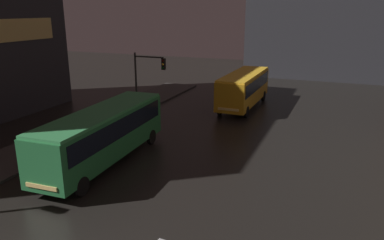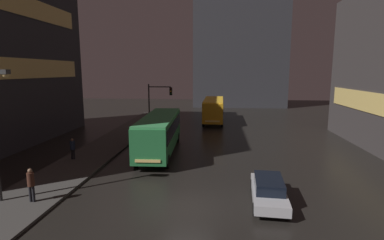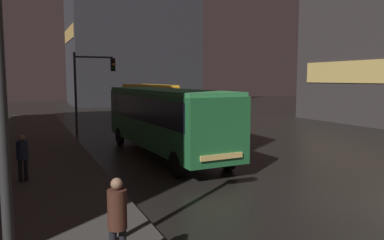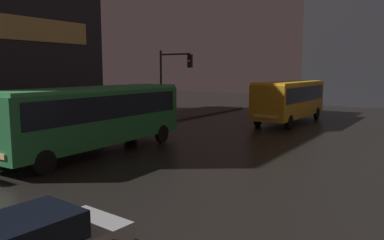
# 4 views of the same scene
# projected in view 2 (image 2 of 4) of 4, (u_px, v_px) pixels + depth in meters

# --- Properties ---
(ground_plane) EXTENTS (120.00, 120.00, 0.00)m
(ground_plane) POSITION_uv_depth(u_px,v_px,m) (188.00, 207.00, 15.68)
(ground_plane) COLOR black
(sidewalk_left) EXTENTS (4.00, 48.00, 0.15)m
(sidewalk_left) POSITION_uv_depth(u_px,v_px,m) (98.00, 151.00, 26.31)
(sidewalk_left) COLOR #3D3A38
(sidewalk_left) RESTS_ON ground
(building_far_backdrop) EXTENTS (18.07, 12.00, 27.37)m
(building_far_backdrop) POSITION_uv_depth(u_px,v_px,m) (239.00, 38.00, 61.13)
(building_far_backdrop) COLOR #2D2D33
(building_far_backdrop) RESTS_ON ground
(bus_near) EXTENTS (3.01, 10.89, 3.28)m
(bus_near) POSITION_uv_depth(u_px,v_px,m) (160.00, 130.00, 25.69)
(bus_near) COLOR #236B38
(bus_near) RESTS_ON ground
(bus_far) EXTENTS (2.71, 9.65, 3.24)m
(bus_far) POSITION_uv_depth(u_px,v_px,m) (214.00, 108.00, 41.26)
(bus_far) COLOR orange
(bus_far) RESTS_ON ground
(car_taxi) EXTENTS (2.03, 4.81, 1.37)m
(car_taxi) POSITION_uv_depth(u_px,v_px,m) (268.00, 190.00, 16.18)
(car_taxi) COLOR #B7B7BC
(car_taxi) RESTS_ON ground
(pedestrian_near) EXTENTS (0.49, 0.49, 1.84)m
(pedestrian_near) POSITION_uv_depth(u_px,v_px,m) (31.00, 182.00, 15.84)
(pedestrian_near) COLOR black
(pedestrian_near) RESTS_ON sidewalk_left
(pedestrian_mid) EXTENTS (0.49, 0.49, 1.68)m
(pedestrian_mid) POSITION_uv_depth(u_px,v_px,m) (73.00, 147.00, 23.58)
(pedestrian_mid) COLOR black
(pedestrian_mid) RESTS_ON sidewalk_left
(traffic_light_main) EXTENTS (2.81, 0.35, 5.56)m
(traffic_light_main) POSITION_uv_depth(u_px,v_px,m) (157.00, 100.00, 34.57)
(traffic_light_main) COLOR #2D2D2D
(traffic_light_main) RESTS_ON ground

